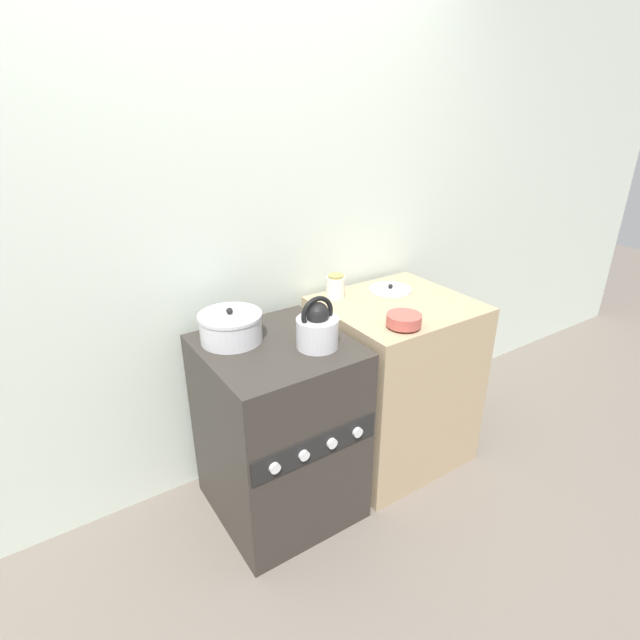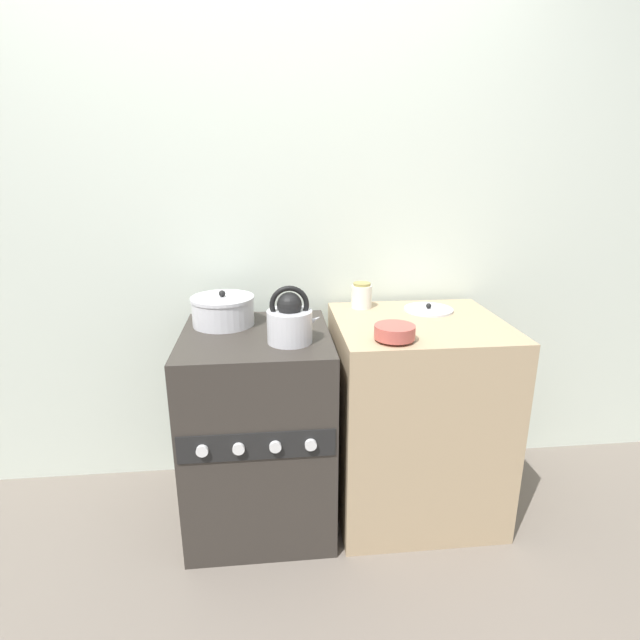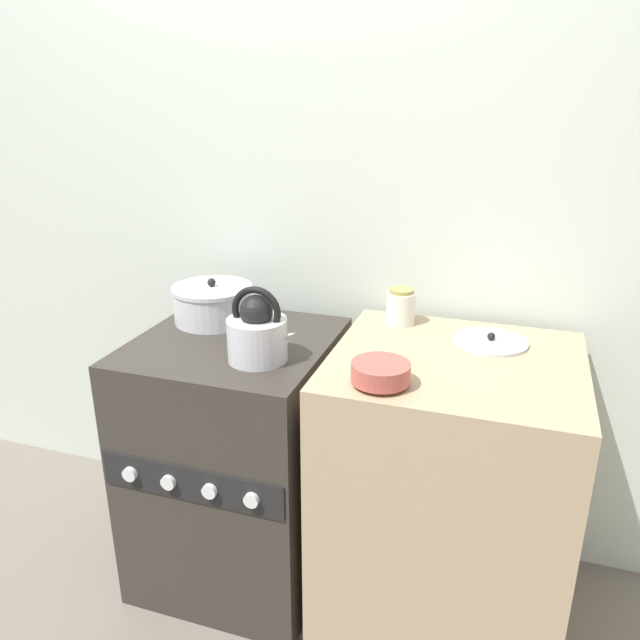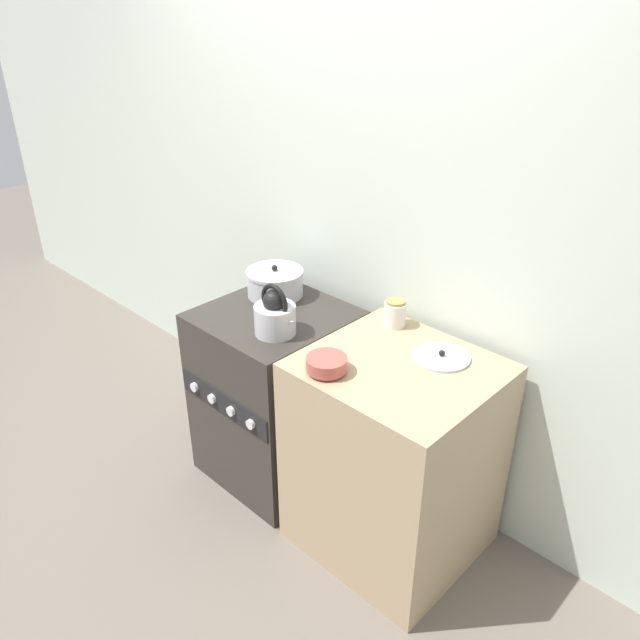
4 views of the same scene
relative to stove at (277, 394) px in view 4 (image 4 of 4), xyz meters
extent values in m
plane|color=#70665B|center=(0.00, -0.31, -0.43)|extent=(12.00, 12.00, 0.00)
cube|color=silver|center=(0.00, 0.41, 0.82)|extent=(7.00, 0.06, 2.50)
cube|color=#332D28|center=(0.00, 0.00, 0.00)|extent=(0.61, 0.62, 0.87)
cube|color=black|center=(0.00, -0.31, 0.10)|extent=(0.58, 0.01, 0.11)
cylinder|color=silver|center=(-0.20, -0.32, 0.10)|extent=(0.04, 0.02, 0.04)
cylinder|color=silver|center=(-0.07, -0.32, 0.10)|extent=(0.04, 0.02, 0.04)
cylinder|color=silver|center=(0.07, -0.32, 0.10)|extent=(0.04, 0.02, 0.04)
cylinder|color=silver|center=(0.20, -0.32, 0.10)|extent=(0.04, 0.02, 0.04)
cube|color=tan|center=(0.69, 0.02, 0.01)|extent=(0.71, 0.65, 0.89)
cylinder|color=silver|center=(0.14, -0.11, 0.50)|extent=(0.17, 0.17, 0.13)
sphere|color=black|center=(0.14, -0.11, 0.58)|extent=(0.10, 0.10, 0.10)
torus|color=black|center=(0.14, -0.11, 0.58)|extent=(0.15, 0.02, 0.15)
cone|color=silver|center=(0.22, -0.11, 0.52)|extent=(0.09, 0.04, 0.07)
cylinder|color=silver|center=(-0.14, 0.14, 0.49)|extent=(0.26, 0.26, 0.11)
cylinder|color=silver|center=(-0.14, 0.14, 0.55)|extent=(0.27, 0.27, 0.01)
sphere|color=black|center=(-0.14, 0.14, 0.57)|extent=(0.03, 0.03, 0.03)
cylinder|color=#B75147|center=(0.52, -0.21, 0.46)|extent=(0.07, 0.07, 0.01)
cylinder|color=#B75147|center=(0.52, -0.21, 0.49)|extent=(0.15, 0.15, 0.05)
cylinder|color=silver|center=(0.48, 0.25, 0.51)|extent=(0.09, 0.09, 0.10)
cylinder|color=#998C4C|center=(0.48, 0.25, 0.57)|extent=(0.08, 0.08, 0.01)
cylinder|color=silver|center=(0.78, 0.17, 0.46)|extent=(0.22, 0.22, 0.01)
sphere|color=black|center=(0.78, 0.17, 0.48)|extent=(0.02, 0.02, 0.02)
camera|label=1|loc=(-0.88, -1.65, 1.39)|focal=28.00mm
camera|label=2|loc=(0.06, -1.93, 1.10)|focal=28.00mm
camera|label=3|loc=(0.83, -1.64, 1.18)|focal=35.00mm
camera|label=4|loc=(1.86, -1.63, 1.72)|focal=35.00mm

